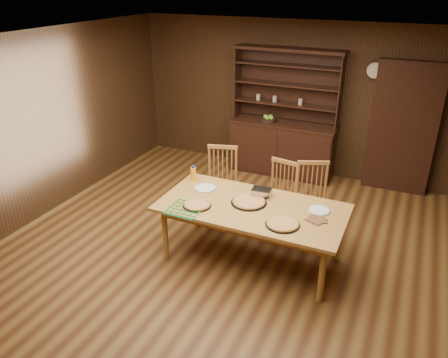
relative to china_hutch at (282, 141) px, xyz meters
The scene contains 20 objects.
floor 2.82m from the china_hutch, 89.99° to the right, with size 6.00×6.00×0.00m, color brown.
room_shell 2.92m from the china_hutch, 89.99° to the right, with size 6.00×6.00×6.00m.
china_hutch is the anchor object (origin of this frame).
doorway 1.96m from the china_hutch, ahead, with size 1.00×0.18×2.10m, color #331911.
wall_clock 1.89m from the china_hutch, ahead, with size 0.30×0.05×0.30m.
dining_table 2.73m from the china_hutch, 80.19° to the right, with size 2.21×1.11×0.75m.
chair_left 1.92m from the china_hutch, 98.94° to the right, with size 0.55×0.53×1.09m.
chair_center 1.97m from the china_hutch, 73.26° to the right, with size 0.48×0.47×1.02m.
chair_right 2.10m from the china_hutch, 61.93° to the right, with size 0.56×0.55×1.06m.
pizza_left 2.96m from the china_hutch, 92.53° to the right, with size 0.34×0.34×0.04m.
pizza_right 3.10m from the china_hutch, 72.58° to the right, with size 0.38×0.38×0.04m.
pizza_center 2.67m from the china_hutch, 81.31° to the right, with size 0.43×0.43×0.04m.
cooling_rack 3.10m from the china_hutch, 94.03° to the right, with size 0.38×0.38×0.02m, color #0B943F, non-canonical shape.
plate_left 2.52m from the china_hutch, 95.77° to the right, with size 0.28×0.28×0.02m.
plate_right 2.77m from the china_hutch, 63.86° to the right, with size 0.26×0.26×0.02m.
foil_dish 2.45m from the china_hutch, 78.72° to the right, with size 0.24×0.17×0.10m, color silver.
juice_bottle 2.40m from the china_hutch, 102.33° to the right, with size 0.07×0.07×0.21m.
pot_holder_a 2.97m from the china_hutch, 64.93° to the right, with size 0.18×0.18×0.01m, color #AA1324.
pot_holder_b 2.98m from the china_hutch, 65.39° to the right, with size 0.18×0.18×0.01m, color #AA1324.
fruit_bowl 0.47m from the china_hutch, 165.05° to the right, with size 0.26×0.26×0.12m.
Camera 1 is at (2.05, -4.22, 3.25)m, focal length 35.00 mm.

